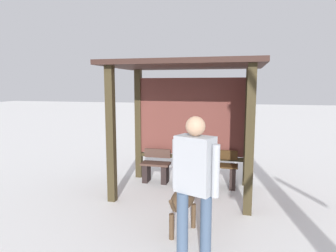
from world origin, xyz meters
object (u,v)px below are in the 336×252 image
at_px(dog, 185,198).
at_px(bus_shelter, 193,98).
at_px(bench_center_inside, 188,172).
at_px(bench_left_inside, 156,169).
at_px(bench_right_inside, 222,173).
at_px(person_walking, 195,177).

bearing_deg(dog, bus_shelter, 95.80).
height_order(bench_center_inside, dog, bench_center_inside).
bearing_deg(bench_left_inside, bus_shelter, -15.54).
relative_size(bench_left_inside, dog, 0.70).
distance_m(bench_center_inside, bench_right_inside, 0.73).
bearing_deg(person_walking, bench_right_inside, 86.28).
xyz_separation_m(bus_shelter, bench_center_inside, (-0.12, 0.24, -1.61)).
distance_m(bench_center_inside, person_walking, 2.91).
distance_m(bench_center_inside, dog, 2.11).
distance_m(bench_left_inside, bench_right_inside, 1.46).
xyz_separation_m(bench_right_inside, dog, (-0.42, -2.07, 0.20)).
bearing_deg(bench_center_inside, bus_shelter, -63.23).
bearing_deg(bench_left_inside, bench_right_inside, -0.00).
bearing_deg(bench_center_inside, bench_left_inside, -179.88).
bearing_deg(dog, bench_center_inside, 98.40).
relative_size(bus_shelter, bench_center_inside, 4.01).
height_order(bench_left_inside, person_walking, person_walking).
distance_m(bench_left_inside, bench_center_inside, 0.73).
xyz_separation_m(bench_left_inside, bench_right_inside, (1.46, -0.00, 0.01)).
bearing_deg(person_walking, bench_left_inside, 115.00).
bearing_deg(bus_shelter, bench_center_inside, 116.77).
height_order(bench_center_inside, bench_right_inside, bench_right_inside).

